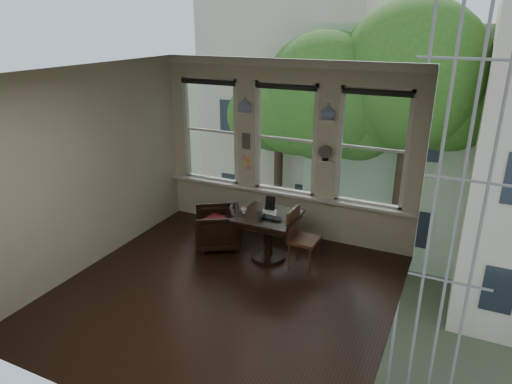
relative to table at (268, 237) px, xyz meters
The scene contains 25 objects.
ground 1.24m from the table, 97.32° to the right, with size 4.50×4.50×0.00m, color black.
ceiling 2.88m from the table, 97.32° to the right, with size 4.50×4.50×0.00m, color silver.
wall_back 1.56m from the table, 97.98° to the left, with size 4.50×4.50×0.00m, color beige.
wall_front 3.61m from the table, 92.52° to the right, with size 4.50×4.50×0.00m, color beige.
wall_left 2.90m from the table, 153.94° to the right, with size 4.50×4.50×0.00m, color beige.
wall_right 2.66m from the table, 29.22° to the right, with size 4.50×4.50×0.00m, color beige.
window_left 2.34m from the table, 146.10° to the left, with size 1.10×0.12×1.90m, color white, non-canonical shape.
window_center 1.71m from the table, 97.98° to the left, with size 1.10×0.12×1.90m, color white, non-canonical shape.
window_right 2.15m from the table, 39.63° to the left, with size 1.10×0.12×1.90m, color white, non-canonical shape.
shelf_left 2.17m from the table, 131.91° to the left, with size 0.26×0.16×0.03m, color white.
shelf_right 2.06m from the table, 59.52° to the left, with size 0.26×0.16×0.03m, color white.
intercom 1.81m from the table, 131.04° to the left, with size 0.14×0.06×0.28m, color #59544F.
sticky_notes 1.60m from the table, 130.90° to the left, with size 0.16×0.01×0.24m, color pink, non-canonical shape.
desk_fan 1.61m from the table, 59.00° to the left, with size 0.20×0.20×0.24m, color #59544F, non-canonical shape.
vase_left 2.28m from the table, 131.91° to the left, with size 0.24×0.24×0.25m, color white.
vase_right 2.18m from the table, 59.52° to the left, with size 0.24×0.24×0.25m, color white.
table is the anchor object (origin of this frame).
armchair_left 0.93m from the table, behind, with size 0.71×0.74×0.67m, color black.
cushion_red 0.93m from the table, behind, with size 0.45×0.45×0.06m, color maroon.
side_chair_right 0.60m from the table, ahead, with size 0.42×0.42×0.92m, color #462619, non-canonical shape.
laptop 0.43m from the table, 63.91° to the right, with size 0.35×0.23×0.03m, color black.
mug 0.57m from the table, 164.18° to the right, with size 0.09×0.09×0.09m, color white.
drinking_glass 0.48m from the table, 99.25° to the right, with size 0.13×0.13×0.11m, color white.
tablet 0.53m from the table, 106.41° to the left, with size 0.16×0.02×0.22m, color black.
papers 0.38m from the table, 102.62° to the left, with size 0.22×0.30×0.00m, color silver.
Camera 1 is at (2.73, -4.76, 3.56)m, focal length 32.00 mm.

